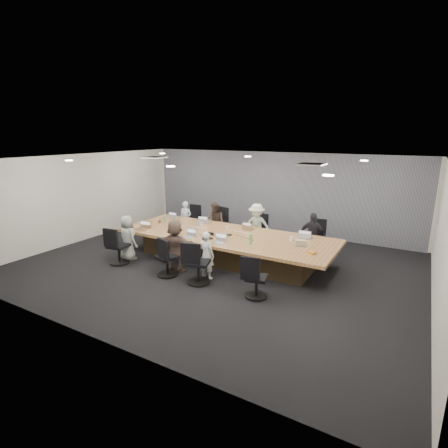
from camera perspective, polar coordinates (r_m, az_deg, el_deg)
The scene contains 41 objects.
floor at distance 9.43m, azimuth -1.22°, elevation -6.72°, with size 10.00×8.00×0.00m, color black.
ceiling at distance 8.80m, azimuth -1.32°, elevation 10.51°, with size 10.00×8.00×0.00m, color white.
wall_back at distance 12.54m, azimuth 8.25°, elevation 5.15°, with size 10.00×2.80×0.00m, color beige.
wall_front at distance 6.09m, azimuth -21.21°, elevation -5.86°, with size 10.00×2.80×0.00m, color beige.
wall_left at distance 12.32m, azimuth -21.66°, elevation 4.09°, with size 8.00×2.80×0.00m, color beige.
wall_right at distance 7.79m, azimuth 32.09°, elevation -2.77°, with size 8.00×2.80×0.00m, color beige.
curtain at distance 12.47m, azimuth 8.12°, elevation 5.10°, with size 9.80×0.04×2.80m, color gray.
conference_table at distance 9.70m, azimuth 0.29°, elevation -3.58°, with size 6.00×2.20×0.74m.
chair_0 at distance 12.29m, azimuth -5.32°, elevation 0.27°, with size 0.54×0.54×0.80m, color black, non-canonical shape.
chair_1 at distance 11.65m, azimuth -0.49°, elevation -0.33°, with size 0.58×0.58×0.85m, color black, non-canonical shape.
chair_2 at distance 11.03m, azimuth 6.06°, elevation -1.54°, with size 0.51×0.51×0.75m, color black, non-canonical shape.
chair_3 at distance 10.48m, azimuth 14.62°, elevation -2.60°, with size 0.56×0.56×0.83m, color black, non-canonical shape.
chair_4 at distance 9.82m, azimuth -16.82°, elevation -3.90°, with size 0.56×0.56×0.83m, color black, non-canonical shape.
chair_5 at distance 8.75m, azimuth -9.26°, elevation -5.85°, with size 0.54×0.54×0.80m, color black, non-canonical shape.
chair_6 at distance 8.21m, azimuth -4.20°, elevation -6.87°, with size 0.58×0.58×0.85m, color black, non-canonical shape.
chair_7 at distance 7.56m, azimuth 5.32°, elevation -9.28°, with size 0.51×0.51×0.75m, color black, non-canonical shape.
person_0 at distance 11.97m, azimuth -6.30°, elevation 0.83°, with size 0.44×0.29×1.19m, color silver.
laptop_0 at distance 11.50m, azimuth -7.93°, elevation 1.00°, with size 0.30×0.21×0.02m, color #B2B2B7.
person_1 at distance 11.31m, azimuth -1.39°, elevation 0.31°, with size 0.62×0.48×1.28m, color #3F322A.
laptop_1 at distance 10.83m, azimuth -2.90°, elevation 0.26°, with size 0.30×0.21×0.02m, color #B2B2B7.
person_2 at distance 10.63m, azimuth 5.33°, elevation -0.37°, with size 0.89×0.51×1.38m, color beige.
laptop_2 at distance 10.14m, azimuth 4.04°, elevation -0.75°, with size 0.32×0.22×0.02m, color #8C6647.
person_3 at distance 10.09m, azimuth 14.17°, elevation -1.84°, with size 0.76×0.32×1.30m, color black.
laptop_3 at distance 9.55m, azimuth 13.29°, elevation -2.08°, with size 0.33×0.23×0.02m, color #B2B2B7.
person_4 at distance 9.99m, azimuth -15.47°, elevation -2.19°, with size 0.62×0.40×1.26m, color #98A19A.
laptop_4 at distance 10.33m, azimuth -13.36°, elevation -0.83°, with size 0.36×0.25×0.02m, color #8C6647.
person_5 at distance 8.91m, azimuth -7.92°, elevation -3.51°, with size 1.26×0.40×1.36m, color brown.
laptop_5 at distance 9.31m, azimuth -5.87°, elevation -2.20°, with size 0.29×0.20×0.02m, color #B2B2B7.
person_6 at distance 8.43m, azimuth -2.89°, elevation -5.10°, with size 0.43×0.28×1.17m, color silver.
laptop_6 at distance 8.82m, azimuth -0.97°, elevation -3.07°, with size 0.30×0.20×0.02m, color #B2B2B7.
bottle_green_left at distance 10.98m, azimuth -9.63°, elevation 0.84°, with size 0.06×0.06×0.23m, color #589853.
bottle_green_right at distance 8.75m, azimuth 4.39°, elevation -2.46°, with size 0.07×0.07×0.25m, color #589853.
bottle_clear at distance 10.10m, azimuth -3.77°, elevation -0.23°, with size 0.06×0.06×0.22m, color silver.
cup_white_far at distance 9.99m, azimuth 0.44°, elevation -0.70°, with size 0.08×0.08×0.10m, color white.
cup_white_near at distance 9.16m, azimuth 10.97°, elevation -2.38°, with size 0.09×0.09×0.11m, color white.
mug_brown at distance 10.94m, azimuth -10.50°, elevation 0.41°, with size 0.08×0.08×0.10m, color brown.
mic_left at distance 9.18m, azimuth -2.29°, elevation -2.35°, with size 0.14×0.09×0.03m, color black.
mic_right at distance 9.49m, azimuth 0.86°, elevation -1.76°, with size 0.14×0.09×0.03m, color black.
stapler at distance 9.55m, azimuth -2.20°, elevation -1.55°, with size 0.18×0.04×0.07m, color black.
canvas_bag at distance 8.80m, azimuth 12.44°, elevation -3.05°, with size 0.26×0.16×0.14m, color tan.
snack_packet at distance 8.31m, azimuth 14.19°, elevation -4.57°, with size 0.19×0.13×0.04m, color orange.
Camera 1 is at (4.55, -7.51, 3.43)m, focal length 28.00 mm.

